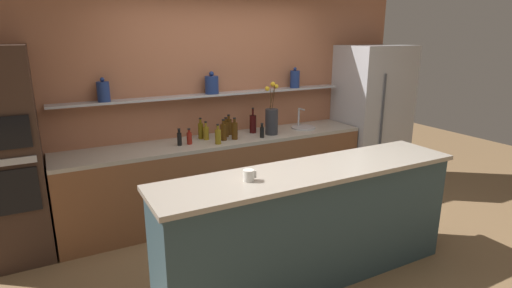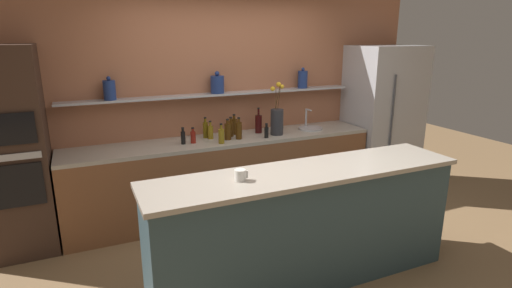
% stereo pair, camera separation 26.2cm
% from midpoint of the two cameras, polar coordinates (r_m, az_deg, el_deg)
% --- Properties ---
extents(ground_plane, '(12.00, 12.00, 0.00)m').
position_cam_midpoint_polar(ground_plane, '(4.03, 5.98, -15.99)').
color(ground_plane, olive).
extents(back_wall_unit, '(5.20, 0.28, 2.60)m').
position_cam_midpoint_polar(back_wall_unit, '(4.94, -2.93, 6.22)').
color(back_wall_unit, '#A86647').
rests_on(back_wall_unit, ground_plane).
extents(back_counter_unit, '(3.61, 0.62, 0.92)m').
position_cam_midpoint_polar(back_counter_unit, '(4.78, -2.78, -4.55)').
color(back_counter_unit, brown).
rests_on(back_counter_unit, ground_plane).
extents(island_counter, '(2.72, 0.61, 1.02)m').
position_cam_midpoint_polar(island_counter, '(3.51, 9.22, -11.56)').
color(island_counter, '#334C56').
rests_on(island_counter, ground_plane).
extents(refrigerator, '(0.91, 0.73, 1.95)m').
position_cam_midpoint_polar(refrigerator, '(5.81, 18.82, 3.51)').
color(refrigerator, '#B7B7BC').
rests_on(refrigerator, ground_plane).
extents(oven_tower, '(0.63, 0.64, 2.01)m').
position_cam_midpoint_polar(oven_tower, '(4.36, -30.10, -1.18)').
color(oven_tower, '#3D281E').
rests_on(oven_tower, ground_plane).
extents(flower_vase, '(0.17, 0.16, 0.63)m').
position_cam_midpoint_polar(flower_vase, '(4.80, 4.57, 3.47)').
color(flower_vase, '#2D2D33').
rests_on(flower_vase, back_counter_unit).
extents(sink_fixture, '(0.31, 0.31, 0.25)m').
position_cam_midpoint_polar(sink_fixture, '(5.17, 9.18, 2.37)').
color(sink_fixture, '#B7B7BC').
rests_on(sink_fixture, back_counter_unit).
extents(bottle_oil_0, '(0.06, 0.06, 0.21)m').
position_cam_midpoint_polar(bottle_oil_0, '(4.62, -4.92, 1.72)').
color(bottle_oil_0, olive).
rests_on(bottle_oil_0, back_counter_unit).
extents(bottle_spirit_1, '(0.07, 0.07, 0.23)m').
position_cam_midpoint_polar(bottle_spirit_1, '(4.72, -2.04, 2.23)').
color(bottle_spirit_1, '#4C2D0C').
rests_on(bottle_spirit_1, back_counter_unit).
extents(bottle_spirit_2, '(0.07, 0.07, 0.24)m').
position_cam_midpoint_polar(bottle_spirit_2, '(4.57, -2.44, 1.83)').
color(bottle_spirit_2, '#4C2D0C').
rests_on(bottle_spirit_2, back_counter_unit).
extents(bottle_sauce_3, '(0.05, 0.05, 0.17)m').
position_cam_midpoint_polar(bottle_sauce_3, '(4.66, 3.11, 1.75)').
color(bottle_sauce_3, black).
rests_on(bottle_sauce_3, back_counter_unit).
extents(bottle_sauce_4, '(0.06, 0.06, 0.18)m').
position_cam_midpoint_polar(bottle_sauce_4, '(4.46, -7.33, 1.03)').
color(bottle_sauce_4, maroon).
rests_on(bottle_sauce_4, back_counter_unit).
extents(bottle_oil_5, '(0.06, 0.06, 0.25)m').
position_cam_midpoint_polar(bottle_oil_5, '(4.67, -5.64, 2.06)').
color(bottle_oil_5, brown).
rests_on(bottle_oil_5, back_counter_unit).
extents(bottle_wine_6, '(0.08, 0.08, 0.31)m').
position_cam_midpoint_polar(bottle_wine_6, '(4.89, 1.90, 2.91)').
color(bottle_wine_6, '#380C0C').
rests_on(bottle_wine_6, back_counter_unit).
extents(bottle_spirit_7, '(0.07, 0.07, 0.25)m').
position_cam_midpoint_polar(bottle_spirit_7, '(4.82, -1.59, 2.56)').
color(bottle_spirit_7, '#4C2D0C').
rests_on(bottle_spirit_7, back_counter_unit).
extents(bottle_oil_8, '(0.07, 0.07, 0.22)m').
position_cam_midpoint_polar(bottle_oil_8, '(4.42, -3.29, 1.19)').
color(bottle_oil_8, olive).
rests_on(bottle_oil_8, back_counter_unit).
extents(bottle_sauce_9, '(0.05, 0.05, 0.19)m').
position_cam_midpoint_polar(bottle_sauce_9, '(4.43, -8.72, 0.99)').
color(bottle_sauce_9, black).
rests_on(bottle_sauce_9, back_counter_unit).
extents(bottle_spirit_10, '(0.07, 0.07, 0.25)m').
position_cam_midpoint_polar(bottle_spirit_10, '(4.60, -0.84, 1.98)').
color(bottle_spirit_10, '#4C2D0C').
rests_on(bottle_spirit_10, back_counter_unit).
extents(coffee_mug, '(0.11, 0.09, 0.09)m').
position_cam_midpoint_polar(coffee_mug, '(3.02, 0.21, -4.50)').
color(coffee_mug, silver).
rests_on(coffee_mug, island_counter).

